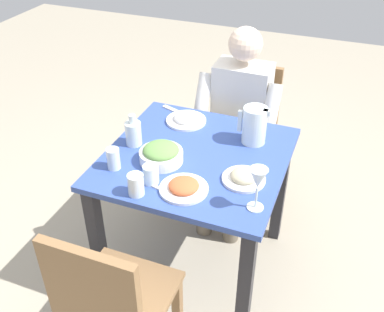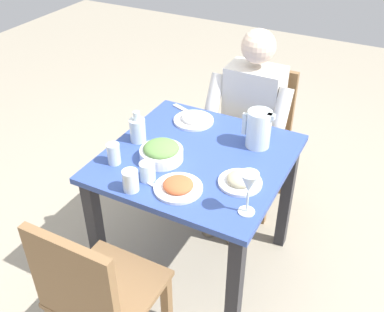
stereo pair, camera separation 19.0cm
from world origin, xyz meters
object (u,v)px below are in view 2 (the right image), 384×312
object	(u,v)px
wine_glass	(249,185)
salad_bowl	(161,152)
dining_table	(197,178)
plate_rice_curry	(178,186)
plate_yoghurt	(194,119)
water_glass_center	(114,154)
chair_far	(96,295)
water_pitcher	(259,129)
diner_near	(247,124)
plate_beans	(240,180)
water_glass_near_right	(131,181)
water_glass_by_pitcher	(147,171)
chair_near	(257,130)
oil_carafe	(138,131)

from	to	relation	value
wine_glass	salad_bowl	bearing A→B (deg)	-18.32
dining_table	plate_rice_curry	size ratio (longest dim) A/B	3.99
plate_yoghurt	water_glass_center	world-z (taller)	water_glass_center
wine_glass	chair_far	bearing A→B (deg)	47.55
chair_far	water_pitcher	distance (m)	1.06
diner_near	wine_glass	distance (m)	0.90
water_pitcher	plate_yoghurt	world-z (taller)	water_pitcher
plate_beans	salad_bowl	bearing A→B (deg)	-0.43
plate_rice_curry	water_glass_near_right	distance (m)	0.21
dining_table	water_pitcher	world-z (taller)	water_pitcher
plate_rice_curry	wine_glass	xyz separation A→B (m)	(-0.32, 0.00, 0.12)
salad_bowl	plate_rice_curry	distance (m)	0.24
wine_glass	water_glass_near_right	bearing A→B (deg)	10.79
water_glass_by_pitcher	water_glass_center	distance (m)	0.21
plate_yoghurt	water_glass_near_right	size ratio (longest dim) A/B	2.19
dining_table	chair_far	world-z (taller)	chair_far
chair_near	oil_carafe	bearing A→B (deg)	64.12
diner_near	water_glass_by_pitcher	xyz separation A→B (m)	(0.16, 0.81, 0.14)
water_glass_center	water_glass_near_right	world-z (taller)	water_glass_center
water_glass_center	diner_near	bearing A→B (deg)	-115.09
dining_table	plate_rice_curry	world-z (taller)	plate_rice_curry
chair_far	diner_near	xyz separation A→B (m)	(-0.12, -1.29, 0.15)
water_glass_by_pitcher	oil_carafe	world-z (taller)	oil_carafe
diner_near	plate_rice_curry	xyz separation A→B (m)	(0.00, 0.81, 0.11)
chair_near	water_glass_center	size ratio (longest dim) A/B	8.63
water_glass_center	chair_near	bearing A→B (deg)	-110.32
diner_near	water_glass_center	world-z (taller)	diner_near
salad_bowl	water_glass_center	xyz separation A→B (m)	(0.18, 0.13, 0.01)
diner_near	water_pitcher	world-z (taller)	diner_near
chair_far	diner_near	world-z (taller)	diner_near
diner_near	plate_yoghurt	distance (m)	0.35
chair_near	plate_beans	world-z (taller)	chair_near
dining_table	chair_near	bearing A→B (deg)	-93.51
water_glass_center	chair_far	bearing A→B (deg)	115.51
chair_far	plate_beans	xyz separation A→B (m)	(-0.34, -0.64, 0.26)
water_glass_by_pitcher	water_glass_center	bearing A→B (deg)	-9.82
chair_near	chair_far	world-z (taller)	same
dining_table	water_glass_center	size ratio (longest dim) A/B	8.34
water_glass_near_right	wine_glass	size ratio (longest dim) A/B	0.50
water_glass_center	wine_glass	size ratio (longest dim) A/B	0.52
diner_near	plate_rice_curry	size ratio (longest dim) A/B	5.51
water_pitcher	salad_bowl	size ratio (longest dim) A/B	0.92
diner_near	plate_yoghurt	bearing A→B (deg)	51.23
water_glass_center	water_glass_near_right	distance (m)	0.22
diner_near	oil_carafe	xyz separation A→B (m)	(0.37, 0.56, 0.15)
chair_far	oil_carafe	world-z (taller)	oil_carafe
plate_rice_curry	water_glass_center	bearing A→B (deg)	-5.70
oil_carafe	plate_beans	bearing A→B (deg)	171.26
chair_near	water_glass_near_right	size ratio (longest dim) A/B	8.97
dining_table	chair_far	xyz separation A→B (m)	(0.07, 0.75, -0.11)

